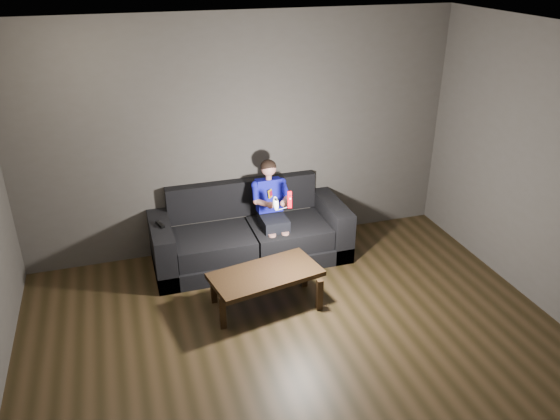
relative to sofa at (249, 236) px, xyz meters
name	(u,v)px	position (x,y,z in m)	size (l,w,h in m)	color
floor	(318,380)	(0.04, -2.14, -0.28)	(5.00, 5.00, 0.00)	black
back_wall	(242,137)	(0.04, 0.36, 1.07)	(5.00, 0.04, 2.70)	#413D38
ceiling	(332,49)	(0.04, -2.14, 2.42)	(5.00, 5.00, 0.02)	silver
sofa	(249,236)	(0.00, 0.00, 0.00)	(2.20, 0.95, 0.85)	black
child	(271,202)	(0.25, -0.06, 0.42)	(0.42, 0.52, 1.04)	black
wii_remote_red	(290,199)	(0.33, -0.47, 0.62)	(0.06, 0.08, 0.18)	#EF000F
nunchuk_white	(276,203)	(0.18, -0.46, 0.59)	(0.08, 0.11, 0.16)	white
wii_remote_black	(160,225)	(-0.99, -0.08, 0.34)	(0.08, 0.16, 0.03)	black
coffee_table	(266,277)	(-0.09, -0.98, 0.06)	(1.16, 0.73, 0.39)	black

